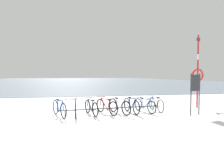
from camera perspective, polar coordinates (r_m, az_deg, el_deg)
The scene contains 12 objects.
ground at distance 60.18m, azimuth -10.21°, elevation 0.84°, with size 80.00×132.00×0.08m.
bike_rack at distance 8.90m, azimuth -0.01°, elevation -7.42°, with size 4.77×0.52×0.31m.
bicycle_0 at distance 8.66m, azimuth -15.77°, elevation -7.17°, with size 0.77×1.63×0.80m.
bicycle_1 at distance 8.60m, azimuth -11.06°, elevation -7.12°, with size 0.46×1.72×0.82m.
bicycle_2 at distance 8.76m, azimuth -6.36°, elevation -7.10°, with size 0.61×1.55×0.76m.
bicycle_3 at distance 8.90m, azimuth -1.70°, elevation -6.87°, with size 0.81×1.60×0.78m.
bicycle_4 at distance 8.94m, azimuth 2.22°, elevation -6.78°, with size 0.77×1.61×0.80m.
bicycle_5 at distance 9.19m, azimuth 5.92°, elevation -6.54°, with size 0.47×1.68×0.80m.
bicycle_6 at distance 9.49m, azimuth 9.89°, elevation -6.41°, with size 0.65×1.63×0.74m.
bicycle_7 at distance 9.87m, azimuth 13.26°, elevation -5.99°, with size 0.46×1.62×0.78m.
info_sign at distance 9.34m, azimuth 24.04°, elevation -0.86°, with size 0.55×0.15×1.91m.
rescue_post at distance 11.59m, azimuth 24.63°, elevation 3.00°, with size 0.75×0.11×4.08m.
Camera 1 is at (-0.34, -6.25, 1.83)m, focal length 30.02 mm.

